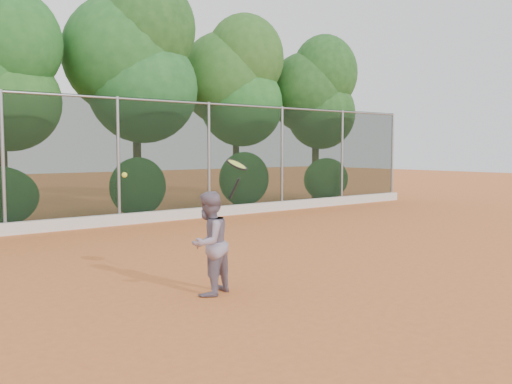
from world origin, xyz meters
TOP-DOWN VIEW (x-y plane):
  - ground at (0.00, 0.00)m, footprint 80.00×80.00m
  - concrete_curb at (0.00, 6.82)m, footprint 24.00×0.20m
  - tennis_player at (-2.38, -0.86)m, footprint 0.89×0.80m
  - chainlink_fence at (-0.00, 7.00)m, footprint 24.09×0.09m
  - foliage_backdrop at (-0.55, 8.98)m, footprint 23.70×3.63m
  - tennis_racket at (-1.99, -1.01)m, footprint 0.42×0.41m
  - tennis_ball_in_flight at (-3.89, -1.34)m, footprint 0.06×0.06m

SIDE VIEW (x-z plane):
  - ground at x=0.00m, z-range 0.00..0.00m
  - concrete_curb at x=0.00m, z-range 0.00..0.30m
  - tennis_player at x=-2.38m, z-range 0.00..1.49m
  - tennis_ball_in_flight at x=-3.89m, z-range 1.75..1.81m
  - tennis_racket at x=-1.99m, z-range 1.53..2.12m
  - chainlink_fence at x=0.00m, z-range 0.11..3.61m
  - foliage_backdrop at x=-0.55m, z-range 0.63..8.18m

